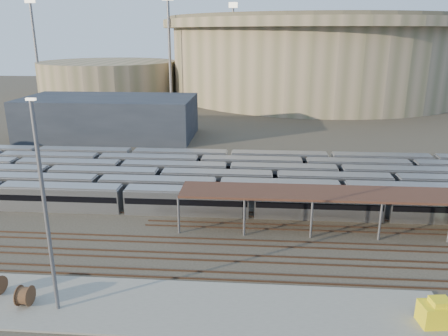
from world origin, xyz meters
TOP-DOWN VIEW (x-y plane):
  - ground at (0.00, 0.00)m, footprint 420.00×420.00m
  - apron at (-5.00, -15.00)m, footprint 50.00×9.00m
  - subway_trains at (-1.93, 18.50)m, footprint 125.31×23.90m
  - inspection_shed at (22.00, 4.00)m, footprint 60.30×6.00m
  - empty_tracks at (0.00, -5.00)m, footprint 170.00×9.62m
  - stadium at (25.00, 140.00)m, footprint 124.00×124.00m
  - secondary_arena at (-60.00, 130.00)m, footprint 56.00×56.00m
  - service_building at (-35.00, 55.00)m, footprint 42.00×20.00m
  - floodlight_0 at (-30.00, 110.00)m, footprint 4.00×1.00m
  - floodlight_1 at (-85.00, 120.00)m, footprint 4.00×1.00m
  - floodlight_3 at (-10.00, 160.00)m, footprint 4.00×1.00m
  - cable_reel_east at (-19.92, -15.81)m, footprint 1.13×2.00m
  - yard_light_pole at (-16.58, -16.14)m, footprint 0.80×0.36m
  - yellow_equipment at (18.50, -15.80)m, footprint 3.47×2.40m

SIDE VIEW (x-z plane):
  - ground at x=0.00m, z-range 0.00..0.00m
  - empty_tracks at x=0.00m, z-range 0.00..0.18m
  - apron at x=-5.00m, z-range 0.00..0.20m
  - cable_reel_east at x=-19.92m, z-range 0.20..2.18m
  - yellow_equipment at x=18.50m, z-range 0.20..2.24m
  - subway_trains at x=-1.93m, z-range 0.00..3.60m
  - inspection_shed at x=22.00m, z-range 2.33..7.63m
  - service_building at x=-35.00m, z-range 0.00..10.00m
  - secondary_arena at x=-60.00m, z-range 0.00..14.00m
  - yard_light_pole at x=-16.58m, z-range 0.28..20.27m
  - stadium at x=25.00m, z-range 0.22..32.72m
  - floodlight_0 at x=-30.00m, z-range 1.45..39.85m
  - floodlight_1 at x=-85.00m, z-range 1.45..39.85m
  - floodlight_3 at x=-10.00m, z-range 1.45..39.85m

